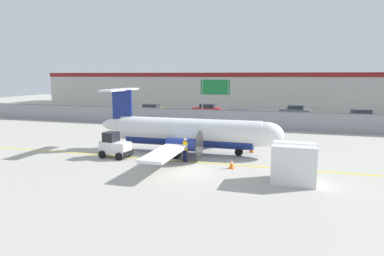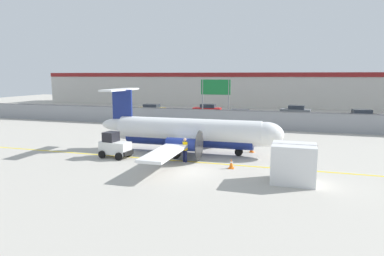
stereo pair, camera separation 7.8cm
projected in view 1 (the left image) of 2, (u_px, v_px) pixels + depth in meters
The scene contains 17 objects.
ground_plane at pixel (192, 162), 23.96m from camera, with size 140.00×140.00×0.01m.
perimeter_fence at pixel (233, 119), 38.93m from camera, with size 98.00×0.10×2.10m.
parking_lot_strip at pixel (246, 116), 49.98m from camera, with size 98.00×17.00×0.12m.
background_building at pixel (260, 89), 66.99m from camera, with size 91.00×8.10×6.50m.
commuter_airplane at pixel (192, 133), 26.55m from camera, with size 14.75×16.01×4.92m.
baggage_tug at pixel (115, 146), 25.13m from camera, with size 2.46×1.64×1.88m.
ground_crew_worker at pixel (185, 149), 23.77m from camera, with size 0.51×0.47×1.70m.
cargo_container at pixel (294, 163), 19.24m from camera, with size 2.44×2.03×2.20m.
traffic_cone_near_left at pixel (252, 148), 26.90m from camera, with size 0.36×0.36×0.64m.
traffic_cone_near_right at pixel (164, 151), 26.10m from camera, with size 0.36×0.36×0.64m.
traffic_cone_far_left at pixel (231, 164), 22.23m from camera, with size 0.36×0.36×0.64m.
parked_car_0 at pixel (151, 109), 51.81m from camera, with size 4.23×2.05×1.58m.
parked_car_1 at pixel (207, 109), 51.84m from camera, with size 4.26×2.12×1.58m.
parked_car_2 at pixel (239, 116), 43.82m from camera, with size 4.25×2.10×1.58m.
parked_car_3 at pixel (295, 111), 49.64m from camera, with size 4.38×2.40×1.58m.
parked_car_4 at pixel (360, 116), 43.71m from camera, with size 4.35×2.33×1.58m.
highway_sign at pixel (215, 91), 40.94m from camera, with size 3.60×0.14×5.50m.
Camera 1 is at (6.67, -20.34, 6.01)m, focal length 32.00 mm.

